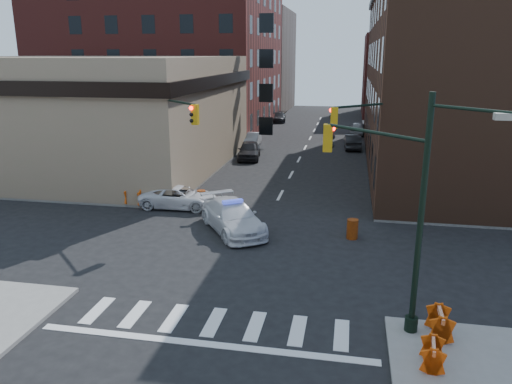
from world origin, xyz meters
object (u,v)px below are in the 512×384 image
at_px(parked_car_wfar, 252,139).
at_px(barrel_road, 352,229).
at_px(pickup, 179,197).
at_px(barricade_nw_a, 136,187).
at_px(parked_car_enear, 352,142).
at_px(parked_car_wnear, 249,150).
at_px(pedestrian_b, 140,180).
at_px(barrel_bank, 201,198).
at_px(barricade_se_a, 440,324).
at_px(pedestrian_a, 157,184).
at_px(police_car, 233,217).

distance_m(parked_car_wfar, barrel_road, 27.29).
height_order(pickup, barricade_nw_a, pickup).
bearing_deg(parked_car_enear, pickup, 60.70).
distance_m(parked_car_wnear, pedestrian_b, 14.15).
bearing_deg(barricade_nw_a, parked_car_wfar, 72.27).
bearing_deg(pickup, barrel_bank, -59.23).
height_order(parked_car_wnear, barrel_bank, parked_car_wnear).
bearing_deg(barricade_se_a, parked_car_enear, 5.82).
relative_size(pedestrian_a, pedestrian_b, 0.85).
distance_m(pickup, barrel_bank, 1.43).
bearing_deg(barrel_bank, pickup, -148.07).
height_order(pedestrian_a, pedestrian_b, pedestrian_b).
distance_m(police_car, parked_car_wfar, 25.65).
xyz_separation_m(police_car, barricade_nw_a, (-7.98, 5.44, -0.17)).
height_order(parked_car_enear, pedestrian_b, pedestrian_b).
bearing_deg(parked_car_enear, barricade_se_a, 90.93).
bearing_deg(barricade_nw_a, barrel_road, -26.96).
distance_m(pedestrian_b, barricade_nw_a, 0.56).
xyz_separation_m(police_car, pedestrian_a, (-6.38, 5.28, 0.13)).
distance_m(barrel_road, barrel_bank, 10.27).
bearing_deg(parked_car_wfar, pickup, -92.93).
bearing_deg(pedestrian_b, parked_car_wnear, 77.91).
distance_m(pickup, pedestrian_a, 2.77).
height_order(barrel_bank, barricade_nw_a, barricade_nw_a).
bearing_deg(parked_car_wfar, parked_car_wnear, -83.35).
height_order(pickup, parked_car_enear, parked_car_enear).
relative_size(pedestrian_a, barrel_road, 1.53).
height_order(pickup, barrel_road, pickup).
xyz_separation_m(police_car, barrel_bank, (-3.04, 4.28, -0.33)).
distance_m(parked_car_wnear, parked_car_enear, 11.40).
xyz_separation_m(pickup, parked_car_wnear, (1.28, 15.36, 0.12)).
height_order(parked_car_wfar, barricade_se_a, parked_car_wfar).
height_order(parked_car_wfar, barrel_road, parked_car_wfar).
distance_m(barrel_road, barricade_nw_a, 15.27).
bearing_deg(pedestrian_b, pedestrian_a, -4.07).
bearing_deg(barricade_se_a, barrel_bank, 43.44).
distance_m(parked_car_wfar, barricade_se_a, 36.84).
distance_m(parked_car_wfar, parked_car_enear, 10.19).
distance_m(pedestrian_a, barricade_nw_a, 1.63).
bearing_deg(pedestrian_a, barrel_road, 16.79).
relative_size(pedestrian_a, barricade_nw_a, 1.22).
distance_m(barrel_bank, barricade_nw_a, 5.07).
bearing_deg(parked_car_wfar, pedestrian_a, -99.06).
xyz_separation_m(pedestrian_a, barrel_road, (12.70, -5.22, -0.42)).
relative_size(parked_car_wfar, barricade_nw_a, 3.19).
relative_size(pickup, pedestrian_a, 3.06).
xyz_separation_m(barrel_bank, barricade_nw_a, (-4.93, 1.16, 0.16)).
relative_size(pedestrian_a, barricade_se_a, 1.28).
bearing_deg(barricade_nw_a, police_car, -40.65).
distance_m(pickup, barricade_nw_a, 4.19).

